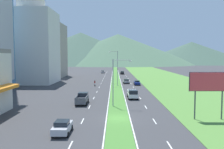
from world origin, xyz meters
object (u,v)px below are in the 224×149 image
at_px(street_lamp_mid, 117,66).
at_px(motorcycle_rider, 95,84).
at_px(street_lamp_near, 115,79).
at_px(car_1, 137,83).
at_px(car_3, 62,127).
at_px(car_4, 126,81).
at_px(pickup_truck_0, 82,99).
at_px(pickup_truck_1, 133,94).
at_px(car_0, 103,72).
at_px(billboard_roadside, 209,84).
at_px(car_2, 122,73).

xyz_separation_m(street_lamp_mid, motorcycle_rider, (-6.80, -0.90, -5.41)).
height_order(street_lamp_near, car_1, street_lamp_near).
relative_size(car_3, motorcycle_rider, 2.06).
xyz_separation_m(car_4, pickup_truck_0, (-10.28, -34.81, 0.24)).
bearing_deg(pickup_truck_1, car_1, 172.34).
xyz_separation_m(street_lamp_mid, car_0, (-7.18, 56.93, -5.41)).
bearing_deg(car_0, billboard_roadside, -168.33).
height_order(car_3, pickup_truck_1, pickup_truck_1).
bearing_deg(motorcycle_rider, car_1, -76.80).
height_order(car_4, pickup_truck_1, pickup_truck_1).
bearing_deg(billboard_roadside, car_0, 101.67).
height_order(car_1, motorcycle_rider, motorcycle_rider).
xyz_separation_m(street_lamp_mid, pickup_truck_0, (-6.94, -28.45, -5.17)).
distance_m(street_lamp_near, pickup_truck_1, 9.99).
bearing_deg(pickup_truck_0, car_1, -23.81).
distance_m(street_lamp_mid, car_0, 57.63).
xyz_separation_m(street_lamp_mid, car_4, (3.34, 6.36, -5.41)).
bearing_deg(car_2, pickup_truck_0, -7.63).
xyz_separation_m(car_1, car_2, (-3.20, 46.50, 0.05)).
relative_size(street_lamp_near, car_3, 2.10).
bearing_deg(car_1, pickup_truck_0, -23.81).
bearing_deg(car_4, pickup_truck_1, -0.17).
bearing_deg(pickup_truck_1, pickup_truck_0, -60.26).
bearing_deg(motorcycle_rider, car_2, -11.61).
distance_m(car_1, motorcycle_rider, 13.76).
distance_m(street_lamp_near, car_0, 88.21).
xyz_separation_m(street_lamp_near, car_0, (-6.65, 87.85, -4.33)).
bearing_deg(street_lamp_near, pickup_truck_1, 65.46).
bearing_deg(car_2, billboard_roadside, 6.07).
distance_m(car_1, car_4, 5.25).
distance_m(street_lamp_mid, car_1, 8.82).
relative_size(car_0, car_2, 0.96).
height_order(billboard_roadside, car_0, billboard_roadside).
relative_size(car_4, pickup_truck_0, 0.76).
bearing_deg(car_2, car_3, -6.17).
height_order(street_lamp_mid, car_0, street_lamp_mid).
bearing_deg(street_lamp_mid, pickup_truck_0, -103.71).
bearing_deg(pickup_truck_0, pickup_truck_1, -60.26).
relative_size(street_lamp_near, billboard_roadside, 1.25).
distance_m(car_4, pickup_truck_1, 28.98).
xyz_separation_m(billboard_roadside, pickup_truck_1, (-9.57, 17.31, -4.25)).
distance_m(street_lamp_mid, billboard_roadside, 41.96).
distance_m(street_lamp_near, car_1, 34.20).
relative_size(street_lamp_near, pickup_truck_1, 1.60).
bearing_deg(street_lamp_near, car_2, 87.18).
bearing_deg(street_lamp_near, car_3, -112.44).
distance_m(car_0, pickup_truck_1, 80.24).
xyz_separation_m(pickup_truck_0, motorcycle_rider, (0.14, 27.55, -0.24)).
bearing_deg(car_1, car_4, -141.61).
relative_size(street_lamp_near, car_4, 2.11).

